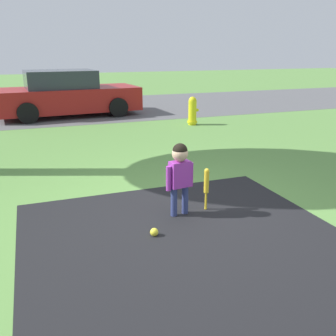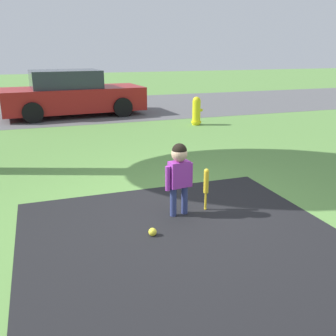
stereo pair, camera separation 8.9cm
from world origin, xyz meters
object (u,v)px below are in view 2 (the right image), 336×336
child (179,169)px  sports_ball (153,232)px  parked_car (72,95)px  baseball_bat (206,183)px  fire_hydrant (196,111)px

child → sports_ball: child is taller
sports_ball → child: bearing=42.0°
parked_car → child: bearing=-90.6°
child → baseball_bat: size_ratio=1.65×
parked_car → baseball_bat: bearing=-87.9°
child → parked_car: 7.87m
child → fire_hydrant: size_ratio=1.20×
child → fire_hydrant: child is taller
fire_hydrant → parked_car: 3.98m
child → baseball_bat: bearing=-4.4°
child → sports_ball: bearing=-146.5°
sports_ball → fire_hydrant: bearing=62.4°
sports_ball → fire_hydrant: 6.35m
baseball_bat → sports_ball: (-0.83, -0.44, -0.31)m
child → baseball_bat: 0.43m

